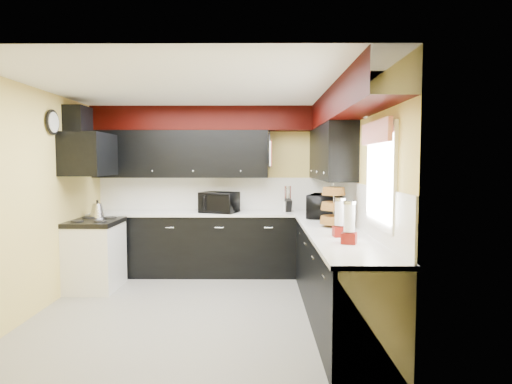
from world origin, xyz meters
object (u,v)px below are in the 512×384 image
(toaster_oven, at_px, (219,202))
(kettle, at_px, (98,210))
(knife_block, at_px, (288,206))
(utensil_crock, at_px, (288,206))
(microwave, at_px, (325,206))

(toaster_oven, height_order, kettle, toaster_oven)
(toaster_oven, xyz_separation_m, kettle, (-1.64, -0.39, -0.07))
(knife_block, xyz_separation_m, kettle, (-2.66, -0.48, -0.02))
(kettle, bearing_deg, utensil_crock, 11.05)
(toaster_oven, xyz_separation_m, microwave, (1.47, -0.58, 0.01))
(microwave, relative_size, utensil_crock, 3.66)
(utensil_crock, distance_m, knife_block, 0.05)
(knife_block, bearing_deg, kettle, 178.19)
(microwave, xyz_separation_m, kettle, (-3.11, 0.19, -0.08))
(knife_block, relative_size, kettle, 0.88)
(toaster_oven, bearing_deg, microwave, -0.91)
(microwave, relative_size, kettle, 2.65)
(utensil_crock, xyz_separation_m, kettle, (-2.66, -0.52, -0.00))
(kettle, bearing_deg, microwave, -3.50)
(utensil_crock, bearing_deg, microwave, -57.91)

